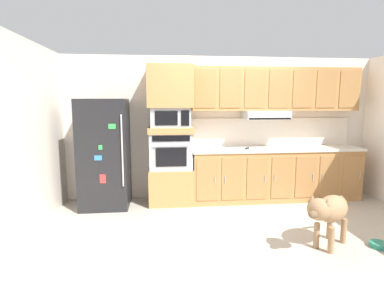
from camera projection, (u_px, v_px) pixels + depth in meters
ground_plane at (234, 216)px, 4.52m from camera, size 9.60×9.60×0.00m
back_kitchen_wall at (221, 127)px, 5.43m from camera, size 6.20×0.12×2.50m
side_panel_left at (34, 136)px, 4.06m from camera, size 0.12×7.10×2.50m
refrigerator at (105, 153)px, 4.86m from camera, size 0.76×0.73×1.76m
oven_base_cabinet at (171, 185)px, 5.12m from camera, size 0.74×0.62×0.60m
built_in_oven at (171, 150)px, 5.03m from camera, size 0.70×0.62×0.60m
appliance_mid_shelf at (170, 130)px, 4.99m from camera, size 0.74×0.62×0.10m
microwave at (170, 117)px, 4.95m from camera, size 0.64×0.54×0.32m
appliance_upper_cabinet at (170, 87)px, 4.89m from camera, size 0.74×0.62×0.68m
lower_cabinet_run at (275, 174)px, 5.28m from camera, size 2.94×0.63×0.88m
countertop_slab at (276, 149)px, 5.22m from camera, size 2.98×0.64×0.04m
backsplash_panel at (270, 132)px, 5.47m from camera, size 2.98×0.02×0.50m
upper_cabinet_with_hood at (275, 91)px, 5.20m from camera, size 2.94×0.48×0.88m
screwdriver at (248, 148)px, 5.06m from camera, size 0.17×0.17×0.03m
dog at (329, 211)px, 3.48m from camera, size 0.83×0.66×0.69m
dog_food_bowl at (379, 245)px, 3.55m from camera, size 0.20×0.20×0.06m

